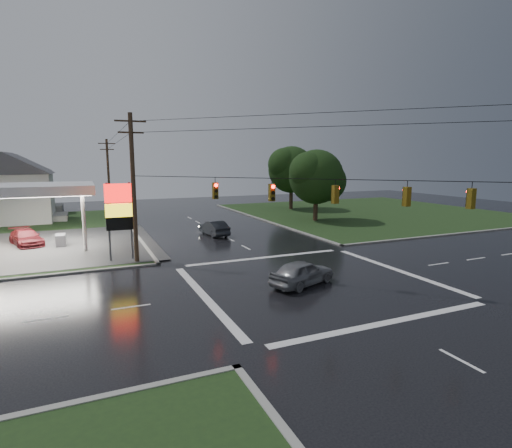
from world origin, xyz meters
name	(u,v)px	position (x,y,z in m)	size (l,w,h in m)	color
ground	(311,282)	(0.00, 0.00, 0.00)	(120.00, 120.00, 0.00)	black
grass_ne	(370,212)	(26.00, 26.00, 0.04)	(36.00, 36.00, 0.08)	black
pylon_sign	(119,209)	(-10.50, 10.50, 4.01)	(2.00, 0.35, 6.00)	#59595E
utility_pole_nw	(133,187)	(-9.50, 9.50, 5.72)	(2.20, 0.32, 11.00)	#382619
utility_pole_n	(109,176)	(-9.50, 38.00, 5.47)	(2.20, 0.32, 10.50)	#382619
traffic_signals	(314,179)	(0.02, -0.02, 6.48)	(26.87, 26.87, 1.47)	black
house_near	(11,187)	(-20.95, 36.00, 4.41)	(11.05, 8.48, 8.60)	silver
house_far	(16,182)	(-21.95, 48.00, 4.41)	(11.05, 8.48, 8.60)	silver
tree_ne_near	(317,177)	(14.14, 21.99, 5.56)	(7.99, 6.80, 8.98)	black
tree_ne_far	(292,170)	(17.15, 33.99, 6.18)	(8.46, 7.20, 9.80)	black
car_north	(214,228)	(-0.80, 17.71, 0.76)	(1.62, 4.64, 1.53)	black
car_crossing	(302,273)	(-0.86, -0.30, 0.78)	(1.85, 4.60, 1.57)	slate
car_pump	(26,238)	(-17.87, 19.70, 0.73)	(2.06, 5.07, 1.47)	#4C1115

